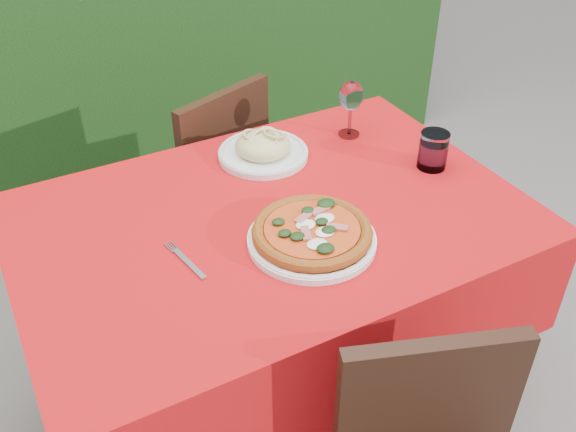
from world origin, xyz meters
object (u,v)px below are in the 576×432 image
pizza_plate (312,234)px  pasta_plate (263,149)px  wine_glass (351,98)px  chair_far (210,178)px  fork (189,264)px  water_glass (433,152)px

pizza_plate → pasta_plate: (0.08, 0.41, -0.00)m
pizza_plate → wine_glass: (0.36, 0.40, 0.10)m
chair_far → wine_glass: size_ratio=4.77×
pasta_plate → fork: pasta_plate is taller
pizza_plate → fork: pizza_plate is taller
pasta_plate → chair_far: bearing=95.1°
pizza_plate → wine_glass: 0.55m
pizza_plate → fork: size_ratio=1.75×
chair_far → wine_glass: 0.63m
chair_far → pizza_plate: chair_far is taller
pasta_plate → pizza_plate: bearing=-100.6°
water_glass → wine_glass: 0.29m
wine_glass → fork: (-0.64, -0.34, -0.12)m
water_glass → pizza_plate: bearing=-163.5°
pizza_plate → wine_glass: size_ratio=1.75×
chair_far → water_glass: water_glass is taller
wine_glass → pasta_plate: bearing=178.1°
chair_far → fork: 0.83m
wine_glass → fork: bearing=-152.5°
pizza_plate → water_glass: (0.46, 0.14, 0.02)m
wine_glass → fork: wine_glass is taller
pasta_plate → wine_glass: wine_glass is taller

